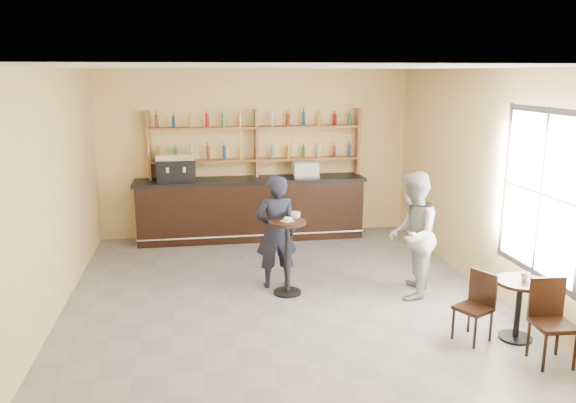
{
  "coord_description": "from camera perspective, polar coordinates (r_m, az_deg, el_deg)",
  "views": [
    {
      "loc": [
        -1.11,
        -7.29,
        3.14
      ],
      "look_at": [
        0.2,
        0.8,
        1.25
      ],
      "focal_mm": 35.0,
      "sensor_mm": 36.0,
      "label": 1
    }
  ],
  "objects": [
    {
      "name": "wall_left",
      "position": [
        7.68,
        -23.23,
        0.37
      ],
      "size": [
        0.0,
        7.0,
        7.0
      ],
      "primitive_type": "plane",
      "rotation": [
        1.57,
        0.0,
        1.57
      ],
      "color": "#E0C07F",
      "rests_on": "floor"
    },
    {
      "name": "pedestal_table",
      "position": [
        8.09,
        -0.07,
        -5.72
      ],
      "size": [
        0.7,
        0.7,
        1.09
      ],
      "primitive_type": null,
      "rotation": [
        0.0,
        0.0,
        -0.43
      ],
      "color": "black",
      "rests_on": "floor"
    },
    {
      "name": "donut",
      "position": [
        7.91,
        0.01,
        -1.81
      ],
      "size": [
        0.14,
        0.14,
        0.05
      ],
      "primitive_type": "torus",
      "rotation": [
        0.0,
        0.0,
        0.09
      ],
      "color": "#D18A4C",
      "rests_on": "napkin"
    },
    {
      "name": "shelf_unit",
      "position": [
        10.8,
        -3.24,
        5.89
      ],
      "size": [
        4.0,
        0.26,
        1.4
      ],
      "primitive_type": null,
      "color": "brown",
      "rests_on": "wall_back"
    },
    {
      "name": "cafe_table",
      "position": [
        7.35,
        22.32,
        -10.15
      ],
      "size": [
        0.78,
        0.78,
        0.74
      ],
      "primitive_type": null,
      "rotation": [
        0.0,
        0.0,
        -0.42
      ],
      "color": "black",
      "rests_on": "floor"
    },
    {
      "name": "chair_south",
      "position": [
        6.88,
        25.37,
        -11.16
      ],
      "size": [
        0.43,
        0.43,
        0.94
      ],
      "primitive_type": null,
      "rotation": [
        0.0,
        0.0,
        -0.07
      ],
      "color": "black",
      "rests_on": "floor"
    },
    {
      "name": "ceiling",
      "position": [
        7.37,
        -0.56,
        13.46
      ],
      "size": [
        7.0,
        7.0,
        0.0
      ],
      "primitive_type": "plane",
      "rotation": [
        3.14,
        0.0,
        0.0
      ],
      "color": "white",
      "rests_on": "wall_back"
    },
    {
      "name": "floor",
      "position": [
        8.01,
        -0.51,
        -10.08
      ],
      "size": [
        7.0,
        7.0,
        0.0
      ],
      "primitive_type": "plane",
      "color": "slate",
      "rests_on": "ground"
    },
    {
      "name": "cup_pedestal",
      "position": [
        8.03,
        0.8,
        -1.41
      ],
      "size": [
        0.15,
        0.15,
        0.1
      ],
      "primitive_type": "imported",
      "rotation": [
        0.0,
        0.0,
        -0.21
      ],
      "color": "white",
      "rests_on": "pedestal_table"
    },
    {
      "name": "patron_second",
      "position": [
        8.09,
        12.48,
        -3.36
      ],
      "size": [
        1.01,
        1.09,
        1.81
      ],
      "primitive_type": "imported",
      "rotation": [
        0.0,
        0.0,
        -2.04
      ],
      "color": "gray",
      "rests_on": "floor"
    },
    {
      "name": "chair_west",
      "position": [
        7.11,
        18.3,
        -10.2
      ],
      "size": [
        0.49,
        0.49,
        0.84
      ],
      "primitive_type": null,
      "rotation": [
        0.0,
        0.0,
        -1.1
      ],
      "color": "black",
      "rests_on": "floor"
    },
    {
      "name": "cup_cafe",
      "position": [
        7.23,
        22.95,
        -7.01
      ],
      "size": [
        0.14,
        0.14,
        0.1
      ],
      "primitive_type": "imported",
      "rotation": [
        0.0,
        0.0,
        0.35
      ],
      "color": "white",
      "rests_on": "cafe_table"
    },
    {
      "name": "wall_front",
      "position": [
        4.24,
        6.7,
        -8.39
      ],
      "size": [
        7.0,
        0.0,
        7.0
      ],
      "primitive_type": "plane",
      "rotation": [
        -1.57,
        0.0,
        0.0
      ],
      "color": "#E0C07F",
      "rests_on": "floor"
    },
    {
      "name": "bar_counter",
      "position": [
        10.79,
        -3.77,
        -0.72
      ],
      "size": [
        4.35,
        0.85,
        1.18
      ],
      "primitive_type": null,
      "color": "black",
      "rests_on": "floor"
    },
    {
      "name": "espresso_machine",
      "position": [
        10.58,
        -11.3,
        3.43
      ],
      "size": [
        0.71,
        0.46,
        0.5
      ],
      "primitive_type": null,
      "rotation": [
        0.0,
        0.0,
        0.02
      ],
      "color": "black",
      "rests_on": "bar_counter"
    },
    {
      "name": "liquor_bottles",
      "position": [
        10.78,
        -3.26,
        6.78
      ],
      "size": [
        3.68,
        0.1,
        1.0
      ],
      "primitive_type": null,
      "color": "#8C5919",
      "rests_on": "shelf_unit"
    },
    {
      "name": "window_frame",
      "position": [
        7.48,
        24.26,
        0.73
      ],
      "size": [
        0.04,
        1.7,
        2.1
      ],
      "primitive_type": null,
      "color": "black",
      "rests_on": "wall_right"
    },
    {
      "name": "man_main",
      "position": [
        8.27,
        -1.22,
        -3.09
      ],
      "size": [
        0.63,
        0.43,
        1.7
      ],
      "primitive_type": "imported",
      "rotation": [
        0.0,
        0.0,
        3.18
      ],
      "color": "black",
      "rests_on": "floor"
    },
    {
      "name": "wall_back",
      "position": [
        10.95,
        -3.3,
        4.88
      ],
      "size": [
        7.0,
        0.0,
        7.0
      ],
      "primitive_type": "plane",
      "rotation": [
        1.57,
        0.0,
        0.0
      ],
      "color": "#E0C07F",
      "rests_on": "floor"
    },
    {
      "name": "napkin",
      "position": [
        7.93,
        -0.08,
        -1.97
      ],
      "size": [
        0.21,
        0.21,
        0.0
      ],
      "primitive_type": "cube",
      "rotation": [
        0.0,
        0.0,
        0.59
      ],
      "color": "white",
      "rests_on": "pedestal_table"
    },
    {
      "name": "window_pane",
      "position": [
        7.48,
        24.3,
        0.73
      ],
      "size": [
        0.0,
        2.0,
        2.0
      ],
      "primitive_type": "plane",
      "rotation": [
        1.57,
        0.0,
        -1.57
      ],
      "color": "white",
      "rests_on": "wall_right"
    },
    {
      "name": "wall_right",
      "position": [
        8.51,
        19.88,
        1.78
      ],
      "size": [
        0.0,
        7.0,
        7.0
      ],
      "primitive_type": "plane",
      "rotation": [
        1.57,
        0.0,
        -1.57
      ],
      "color": "#E0C07F",
      "rests_on": "floor"
    },
    {
      "name": "pastry_case",
      "position": [
        10.79,
        1.75,
        3.29
      ],
      "size": [
        0.53,
        0.45,
        0.29
      ],
      "primitive_type": null,
      "rotation": [
        0.0,
        0.0,
        -0.13
      ],
      "color": "silver",
      "rests_on": "bar_counter"
    }
  ]
}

